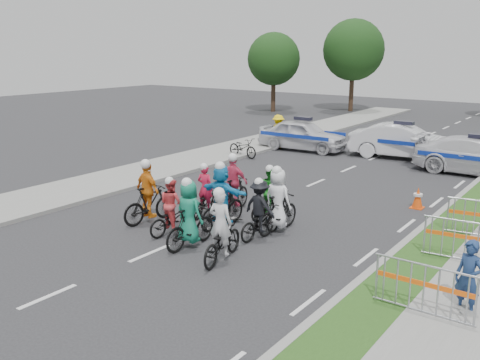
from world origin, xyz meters
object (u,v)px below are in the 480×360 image
Objects in this scene: rider_0 at (222,237)px; tree_3 at (353,50)px; tree_0 at (274,59)px; parked_bike at (243,148)px; police_car_0 at (303,135)px; barrier_1 at (465,243)px; rider_9 at (234,189)px; rider_6 at (206,198)px; barrier_0 at (424,292)px; marshal_hiviz at (278,131)px; police_car_1 at (403,141)px; rider_3 at (149,198)px; spectator_0 at (468,278)px; rider_1 at (190,220)px; police_car_2 at (478,156)px; rider_8 at (271,199)px; rider_2 at (172,212)px; rider_5 at (222,200)px; cone_0 at (418,198)px; rider_7 at (278,206)px; rider_4 at (260,214)px.

rider_0 is 33.37m from tree_3.
tree_0 is 6.44m from tree_3.
parked_bike is 0.28× the size of tree_0.
police_car_0 reaches higher than barrier_1.
rider_9 reaches higher than parked_bike.
police_car_0 is (-2.95, 11.37, 0.21)m from rider_6.
barrier_0 is at bearing -63.36° from tree_3.
marshal_hiviz is (-4.76, 10.32, 0.13)m from rider_9.
parked_bike is 19.14m from tree_0.
police_car_1 is at bearing -39.37° from tree_0.
spectator_0 is at bearing -174.26° from rider_3.
police_car_0 is (-4.36, 13.76, 0.03)m from rider_1.
marshal_hiviz is (-9.85, 0.27, 0.11)m from police_car_2.
rider_1 is at bearing -166.84° from police_car_0.
rider_8 is 5.74m from barrier_1.
rider_2 is 0.86× the size of rider_5.
cone_0 is at bearing 136.82° from spectator_0.
rider_2 is 0.33× the size of police_car_2.
tree_3 reaches higher than barrier_1.
rider_9 is 7.88m from barrier_0.
rider_1 is 6.83m from barrier_1.
marshal_hiviz is at bearing -47.44° from rider_8.
rider_2 is at bearing 42.51° from rider_7.
rider_0 is 1.09× the size of parked_bike.
tree_3 is (-13.72, 17.79, 4.14)m from police_car_2.
rider_1 reaches higher than rider_0.
barrier_0 is at bearing -172.20° from police_car_2.
rider_1 is 0.95× the size of barrier_0.
barrier_0 is (5.73, -3.51, -0.08)m from rider_8.
police_car_2 is at bearing 123.42° from spectator_0.
marshal_hiviz is (-6.91, 13.77, 0.24)m from rider_0.
rider_1 is 2.01m from rider_4.
parked_bike is at bearing -67.54° from rider_0.
rider_0 is at bearing 93.48° from rider_7.
spectator_0 is (6.38, -2.87, 0.13)m from rider_8.
tree_3 is (-3.87, 17.51, 4.02)m from marshal_hiviz.
parked_bike is (-6.97, 8.07, -0.28)m from rider_7.
rider_3 is 29.12m from tree_0.
rider_8 is (0.71, 1.51, -0.19)m from rider_5.
police_car_1 is at bearing -90.77° from rider_5.
rider_5 reaches higher than police_car_0.
barrier_0 reaches higher than parked_bike.
rider_5 is at bearing 142.57° from rider_6.
rider_2 is 14.30m from police_car_1.
rider_7 is 29.47m from tree_0.
rider_0 is 12.78m from parked_bike.
rider_7 reaches higher than parked_bike.
police_car_1 is at bearing -89.97° from rider_1.
police_car_0 is at bearing -60.72° from rider_4.
barrier_1 is at bearing -157.46° from rider_3.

